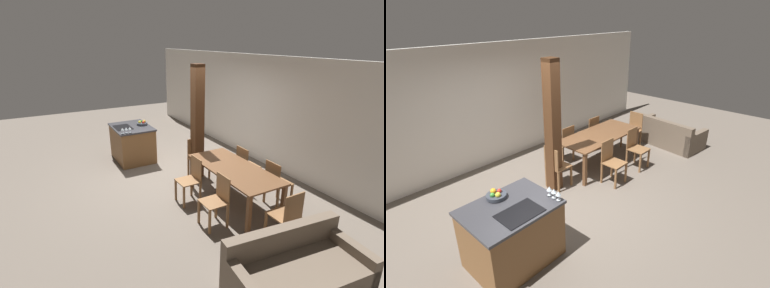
% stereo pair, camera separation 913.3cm
% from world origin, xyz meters
% --- Properties ---
extents(ground_plane, '(16.00, 16.00, 0.00)m').
position_xyz_m(ground_plane, '(0.00, 0.00, 0.00)').
color(ground_plane, '#665B51').
extents(wall_back, '(11.20, 0.08, 2.70)m').
position_xyz_m(wall_back, '(0.00, 2.46, 1.35)').
color(wall_back, silver).
rests_on(wall_back, ground_plane).
extents(kitchen_island, '(1.22, 0.93, 0.92)m').
position_xyz_m(kitchen_island, '(-1.46, -0.46, 0.46)').
color(kitchen_island, brown).
rests_on(kitchen_island, ground_plane).
extents(fruit_bowl, '(0.28, 0.28, 0.12)m').
position_xyz_m(fruit_bowl, '(-1.47, -0.16, 0.96)').
color(fruit_bowl, '#383D47').
rests_on(fruit_bowl, kitchen_island).
extents(wine_glass_near, '(0.08, 0.08, 0.14)m').
position_xyz_m(wine_glass_near, '(-0.93, -0.84, 1.03)').
color(wine_glass_near, silver).
rests_on(wine_glass_near, kitchen_island).
extents(wine_glass_middle, '(0.08, 0.08, 0.14)m').
position_xyz_m(wine_glass_middle, '(-0.93, -0.75, 1.03)').
color(wine_glass_middle, silver).
rests_on(wine_glass_middle, kitchen_island).
extents(wine_glass_far, '(0.08, 0.08, 0.14)m').
position_xyz_m(wine_glass_far, '(-0.93, -0.66, 1.03)').
color(wine_glass_far, silver).
rests_on(wine_glass_far, kitchen_island).
extents(dining_table, '(2.02, 0.89, 0.75)m').
position_xyz_m(dining_table, '(1.67, 0.51, 0.66)').
color(dining_table, brown).
rests_on(dining_table, ground_plane).
extents(dining_chair_near_left, '(0.40, 0.40, 0.91)m').
position_xyz_m(dining_chair_near_left, '(1.22, -0.16, 0.48)').
color(dining_chair_near_left, brown).
rests_on(dining_chair_near_left, ground_plane).
extents(dining_chair_near_right, '(0.40, 0.40, 0.91)m').
position_xyz_m(dining_chair_near_right, '(2.13, -0.16, 0.48)').
color(dining_chair_near_right, brown).
rests_on(dining_chair_near_right, ground_plane).
extents(dining_chair_far_left, '(0.40, 0.40, 0.91)m').
position_xyz_m(dining_chair_far_left, '(1.22, 1.18, 0.48)').
color(dining_chair_far_left, brown).
rests_on(dining_chair_far_left, ground_plane).
extents(dining_chair_far_right, '(0.40, 0.40, 0.91)m').
position_xyz_m(dining_chair_far_right, '(2.13, 1.18, 0.48)').
color(dining_chair_far_right, brown).
rests_on(dining_chair_far_right, ground_plane).
extents(dining_chair_head_end, '(0.40, 0.40, 0.91)m').
position_xyz_m(dining_chair_head_end, '(0.29, 0.51, 0.48)').
color(dining_chair_head_end, brown).
rests_on(dining_chair_head_end, ground_plane).
extents(dining_chair_foot_end, '(0.40, 0.40, 0.91)m').
position_xyz_m(dining_chair_foot_end, '(3.06, 0.51, 0.48)').
color(dining_chair_foot_end, brown).
rests_on(dining_chair_foot_end, ground_plane).
extents(couch, '(1.07, 1.85, 0.75)m').
position_xyz_m(couch, '(3.83, -0.08, 0.26)').
color(couch, brown).
rests_on(couch, ground_plane).
extents(timber_post, '(0.23, 0.23, 2.57)m').
position_xyz_m(timber_post, '(0.26, 0.53, 1.28)').
color(timber_post, '#4C2D19').
rests_on(timber_post, ground_plane).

